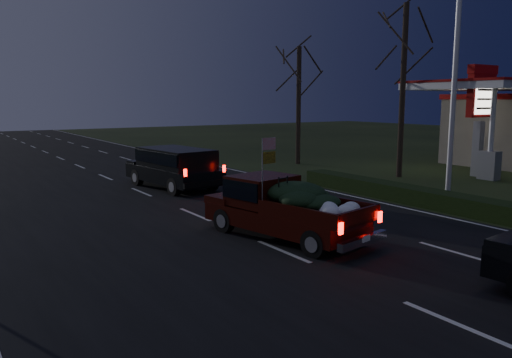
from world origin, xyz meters
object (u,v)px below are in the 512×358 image
light_pole (456,56)px  pickup_truck (284,205)px  gas_price_pylon (481,102)px  lead_suv (175,164)px

light_pole → pickup_truck: bearing=-174.0°
light_pole → gas_price_pylon: 7.36m
gas_price_pylon → lead_suv: size_ratio=1.07×
light_pole → lead_suv: light_pole is taller
light_pole → lead_suv: size_ratio=1.75×
gas_price_pylon → pickup_truck: gas_price_pylon is taller
lead_suv → light_pole: bearing=-52.5°
gas_price_pylon → light_pole: bearing=-155.3°
light_pole → gas_price_pylon: size_ratio=1.64×
light_pole → lead_suv: bearing=134.1°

